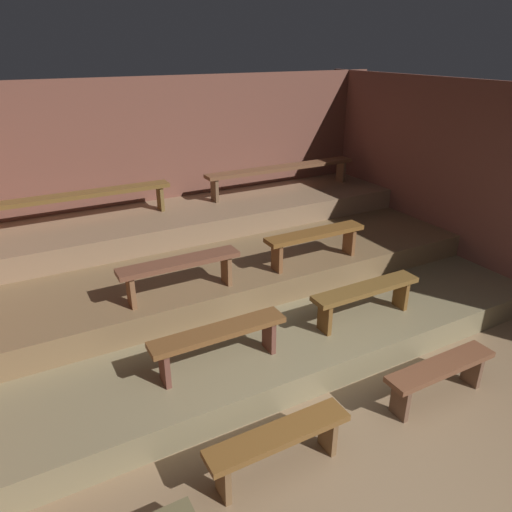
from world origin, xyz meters
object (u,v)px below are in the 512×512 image
at_px(bench_lower_left, 219,337).
at_px(bench_middle_right, 315,238).
at_px(bench_floor_right, 440,372).
at_px(bench_lower_right, 366,293).
at_px(bench_floor_left, 279,441).
at_px(bench_middle_left, 180,267).
at_px(bench_upper_left, 71,199).
at_px(bench_upper_right, 282,170).

distance_m(bench_lower_left, bench_middle_right, 2.02).
relative_size(bench_floor_right, bench_lower_right, 0.91).
distance_m(bench_floor_right, bench_lower_right, 1.13).
distance_m(bench_floor_left, bench_middle_right, 2.77).
xyz_separation_m(bench_floor_left, bench_floor_right, (1.75, 0.00, 0.00)).
relative_size(bench_lower_left, bench_middle_left, 0.99).
xyz_separation_m(bench_middle_left, bench_middle_right, (1.74, 0.00, 0.00)).
distance_m(bench_middle_right, bench_upper_left, 3.19).
height_order(bench_lower_left, bench_upper_right, bench_upper_right).
bearing_deg(bench_upper_left, bench_floor_left, -79.71).
distance_m(bench_lower_right, bench_upper_right, 3.11).
bearing_deg(bench_middle_right, bench_middle_left, 180.00).
height_order(bench_floor_right, bench_lower_right, bench_lower_right).
xyz_separation_m(bench_floor_right, bench_middle_right, (-0.00, 2.06, 0.61)).
xyz_separation_m(bench_middle_right, bench_upper_right, (0.74, 1.98, 0.33)).
distance_m(bench_floor_left, bench_middle_left, 2.15).
bearing_deg(bench_floor_left, bench_upper_left, 100.29).
distance_m(bench_middle_right, bench_upper_right, 2.14).
bearing_deg(bench_floor_left, bench_lower_right, 31.77).
distance_m(bench_middle_left, bench_upper_left, 2.14).
bearing_deg(bench_upper_right, bench_lower_left, -130.00).
xyz_separation_m(bench_floor_right, bench_lower_right, (-0.00, 1.08, 0.31)).
relative_size(bench_middle_left, bench_middle_right, 1.00).
bearing_deg(bench_floor_left, bench_upper_right, 58.41).
distance_m(bench_lower_right, bench_middle_right, 1.02).
relative_size(bench_floor_left, bench_upper_right, 0.46).
bearing_deg(bench_lower_right, bench_floor_right, -89.85).
height_order(bench_floor_right, bench_lower_left, bench_lower_left).
bearing_deg(bench_lower_left, bench_floor_right, -31.77).
distance_m(bench_floor_left, bench_lower_left, 1.13).
bearing_deg(bench_middle_right, bench_floor_left, -130.32).
xyz_separation_m(bench_lower_right, bench_upper_right, (0.74, 2.96, 0.63)).
xyz_separation_m(bench_lower_left, bench_lower_right, (1.75, 0.00, 0.00)).
relative_size(bench_floor_left, bench_upper_left, 0.46).
bearing_deg(bench_floor_left, bench_middle_right, 49.68).
bearing_deg(bench_lower_left, bench_floor_left, -90.15).
relative_size(bench_lower_left, bench_lower_right, 1.00).
height_order(bench_lower_left, bench_middle_right, bench_middle_right).
relative_size(bench_floor_right, bench_upper_right, 0.46).
distance_m(bench_floor_right, bench_middle_left, 2.77).
relative_size(bench_lower_right, bench_upper_right, 0.50).
relative_size(bench_lower_right, bench_middle_left, 0.99).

